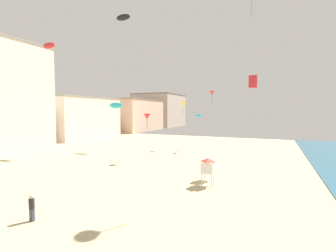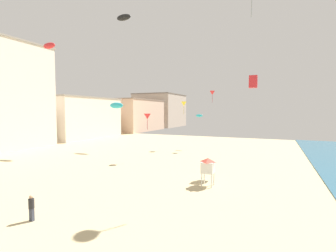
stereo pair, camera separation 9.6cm
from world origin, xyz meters
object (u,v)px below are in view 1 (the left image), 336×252
at_px(kite_flyer, 32,207).
at_px(lifeguard_stand, 208,166).
at_px(kite_black_parafoil, 123,17).
at_px(kite_cyan_parafoil, 116,105).
at_px(kite_red_box, 253,82).
at_px(kite_red_delta, 212,93).
at_px(kite_yellow_delta, 183,104).
at_px(kite_cyan_parafoil_2, 199,116).
at_px(kite_red_parafoil, 49,46).
at_px(kite_red_delta_2, 147,117).

xyz_separation_m(kite_flyer, lifeguard_stand, (8.20, 11.39, 0.92)).
xyz_separation_m(kite_flyer, kite_black_parafoil, (-10.63, 26.26, 21.96)).
xyz_separation_m(kite_flyer, kite_cyan_parafoil, (-11.16, 24.56, 6.82)).
distance_m(kite_cyan_parafoil, kite_red_box, 23.38).
xyz_separation_m(kite_cyan_parafoil, kite_red_delta, (14.54, 8.29, 2.25)).
height_order(kite_flyer, kite_red_box, kite_red_box).
distance_m(kite_flyer, kite_red_delta, 34.24).
distance_m(kite_cyan_parafoil, kite_red_delta, 16.88).
bearing_deg(kite_black_parafoil, kite_yellow_delta, 28.94).
distance_m(kite_cyan_parafoil_2, kite_red_box, 17.80).
height_order(kite_yellow_delta, kite_cyan_parafoil_2, kite_yellow_delta).
relative_size(kite_flyer, kite_cyan_parafoil_2, 1.29).
relative_size(lifeguard_stand, kite_cyan_parafoil_2, 2.01).
xyz_separation_m(kite_red_box, kite_red_parafoil, (-17.75, -11.48, 3.04)).
height_order(kite_flyer, lifeguard_stand, lifeguard_stand).
xyz_separation_m(lifeguard_stand, kite_red_box, (3.16, 7.26, 8.21)).
height_order(kite_flyer, kite_red_delta_2, kite_red_delta_2).
relative_size(kite_red_delta, kite_black_parafoil, 0.74).
relative_size(kite_flyer, kite_red_delta_2, 0.76).
relative_size(kite_flyer, lifeguard_stand, 0.64).
height_order(kite_cyan_parafoil, kite_red_box, kite_red_box).
relative_size(lifeguard_stand, kite_red_delta_2, 1.18).
height_order(kite_black_parafoil, kite_cyan_parafoil_2, kite_black_parafoil).
bearing_deg(kite_red_box, kite_cyan_parafoil, 165.30).
relative_size(kite_red_delta, kite_red_delta_2, 0.95).
height_order(kite_flyer, kite_cyan_parafoil_2, kite_cyan_parafoil_2).
xyz_separation_m(kite_black_parafoil, kite_cyan_parafoil_2, (11.71, 6.33, -16.92)).
bearing_deg(lifeguard_stand, kite_cyan_parafoil, 151.37).
height_order(kite_yellow_delta, kite_red_delta, kite_red_delta).
xyz_separation_m(kite_yellow_delta, kite_red_delta, (4.80, 1.49, 1.91)).
xyz_separation_m(kite_red_delta, kite_cyan_parafoil_2, (-2.30, -0.25, -4.03)).
distance_m(kite_red_box, kite_red_parafoil, 21.36).
distance_m(kite_flyer, kite_black_parafoil, 35.85).
height_order(kite_yellow_delta, kite_red_delta_2, kite_yellow_delta).
bearing_deg(kite_cyan_parafoil, kite_red_parafoil, -74.69).
relative_size(kite_yellow_delta, kite_black_parafoil, 0.82).
distance_m(kite_flyer, kite_cyan_parafoil, 27.82).
bearing_deg(lifeguard_stand, kite_red_box, 72.13).
bearing_deg(kite_cyan_parafoil_2, kite_black_parafoil, -151.58).
distance_m(kite_black_parafoil, kite_red_delta_2, 20.16).
height_order(kite_yellow_delta, kite_red_parafoil, kite_red_parafoil).
relative_size(kite_flyer, kite_cyan_parafoil, 0.62).
relative_size(kite_black_parafoil, kite_cyan_parafoil_2, 2.17).
distance_m(kite_cyan_parafoil, kite_black_parafoil, 15.24).
distance_m(kite_yellow_delta, kite_red_parafoil, 25.19).
distance_m(lifeguard_stand, kite_black_parafoil, 31.91).
height_order(kite_red_delta, kite_cyan_parafoil_2, kite_red_delta).
relative_size(kite_red_delta, kite_red_parafoil, 1.36).
bearing_deg(lifeguard_stand, kite_red_delta_2, 149.22).
bearing_deg(kite_black_parafoil, kite_red_parafoil, -77.51).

